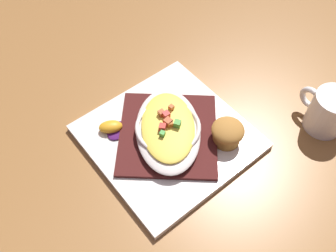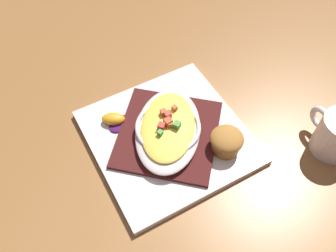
{
  "view_description": "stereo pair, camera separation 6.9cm",
  "coord_description": "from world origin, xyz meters",
  "px_view_note": "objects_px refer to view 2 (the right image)",
  "views": [
    {
      "loc": [
        -0.3,
        -0.26,
        0.61
      ],
      "look_at": [
        0.0,
        0.0,
        0.04
      ],
      "focal_mm": 38.98,
      "sensor_mm": 36.0,
      "label": 1
    },
    {
      "loc": [
        -0.25,
        -0.31,
        0.61
      ],
      "look_at": [
        0.0,
        0.0,
        0.04
      ],
      "focal_mm": 38.98,
      "sensor_mm": 36.0,
      "label": 2
    }
  ],
  "objects_px": {
    "gratin_dish": "(168,128)",
    "muffin": "(226,141)",
    "square_plate": "(168,137)",
    "orange_garnish": "(115,120)",
    "coffee_mug": "(335,136)"
  },
  "relations": [
    {
      "from": "gratin_dish",
      "to": "muffin",
      "type": "height_order",
      "value": "gratin_dish"
    },
    {
      "from": "orange_garnish",
      "to": "coffee_mug",
      "type": "height_order",
      "value": "coffee_mug"
    },
    {
      "from": "gratin_dish",
      "to": "muffin",
      "type": "xyz_separation_m",
      "value": [
        0.07,
        -0.09,
        0.0
      ]
    },
    {
      "from": "gratin_dish",
      "to": "muffin",
      "type": "distance_m",
      "value": 0.11
    },
    {
      "from": "gratin_dish",
      "to": "coffee_mug",
      "type": "relative_size",
      "value": 2.12
    },
    {
      "from": "square_plate",
      "to": "gratin_dish",
      "type": "distance_m",
      "value": 0.03
    },
    {
      "from": "square_plate",
      "to": "orange_garnish",
      "type": "bearing_deg",
      "value": 125.28
    },
    {
      "from": "gratin_dish",
      "to": "square_plate",
      "type": "bearing_deg",
      "value": -127.86
    },
    {
      "from": "square_plate",
      "to": "gratin_dish",
      "type": "bearing_deg",
      "value": 52.14
    },
    {
      "from": "orange_garnish",
      "to": "square_plate",
      "type": "bearing_deg",
      "value": -54.72
    },
    {
      "from": "orange_garnish",
      "to": "coffee_mug",
      "type": "distance_m",
      "value": 0.43
    },
    {
      "from": "muffin",
      "to": "orange_garnish",
      "type": "bearing_deg",
      "value": 125.09
    },
    {
      "from": "muffin",
      "to": "orange_garnish",
      "type": "relative_size",
      "value": 1.03
    },
    {
      "from": "square_plate",
      "to": "coffee_mug",
      "type": "xyz_separation_m",
      "value": [
        0.23,
        -0.21,
        0.03
      ]
    },
    {
      "from": "square_plate",
      "to": "orange_garnish",
      "type": "relative_size",
      "value": 4.76
    }
  ]
}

